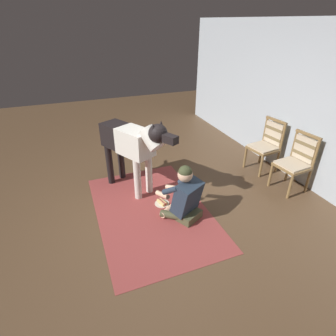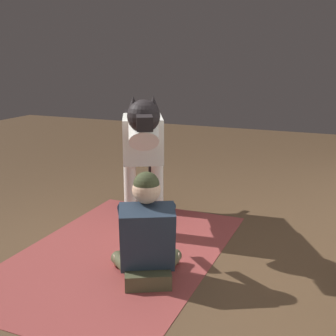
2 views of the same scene
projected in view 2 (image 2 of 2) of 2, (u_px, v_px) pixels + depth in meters
ground_plane at (130, 249)px, 3.82m from camera, size 13.58×13.58×0.00m
area_rug at (119, 253)px, 3.74m from camera, size 2.46×1.61×0.01m
person_sitting_on_floor at (147, 236)px, 3.25m from camera, size 0.74×0.63×0.84m
large_dog at (143, 141)px, 4.13m from camera, size 1.54×0.89×1.34m
hot_dog_on_plate at (146, 250)px, 3.75m from camera, size 0.23×0.23×0.06m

